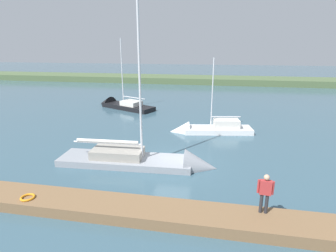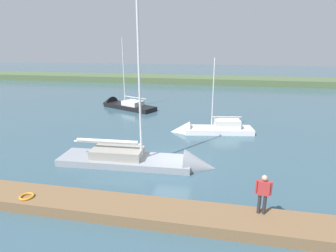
# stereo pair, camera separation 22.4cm
# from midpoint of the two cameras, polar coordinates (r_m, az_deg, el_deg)

# --- Properties ---
(ground_plane) EXTENTS (200.00, 200.00, 0.00)m
(ground_plane) POSITION_cam_midpoint_polar(r_m,az_deg,el_deg) (17.83, 0.31, -7.73)
(ground_plane) COLOR #385666
(far_shoreline) EXTENTS (180.00, 8.00, 2.40)m
(far_shoreline) POSITION_cam_midpoint_polar(r_m,az_deg,el_deg) (57.53, 7.55, 9.13)
(far_shoreline) COLOR #4C603D
(far_shoreline) RESTS_ON ground_plane
(dock_pier) EXTENTS (22.69, 1.82, 0.53)m
(dock_pier) POSITION_cam_midpoint_polar(r_m,az_deg,el_deg) (12.58, -4.69, -17.73)
(dock_pier) COLOR brown
(dock_pier) RESTS_ON ground_plane
(life_ring_buoy) EXTENTS (0.66, 0.66, 0.10)m
(life_ring_buoy) POSITION_cam_midpoint_polar(r_m,az_deg,el_deg) (14.56, -28.12, -13.26)
(life_ring_buoy) COLOR orange
(life_ring_buoy) RESTS_ON dock_pier
(sailboat_far_left) EXTENTS (7.40, 2.98, 7.38)m
(sailboat_far_left) POSITION_cam_midpoint_polar(r_m,az_deg,el_deg) (24.02, 7.78, -1.04)
(sailboat_far_left) COLOR white
(sailboat_far_left) RESTS_ON ground_plane
(sailboat_behind_pier) EXTENTS (8.56, 5.55, 9.24)m
(sailboat_behind_pier) POSITION_cam_midpoint_polar(r_m,az_deg,el_deg) (34.18, -10.46, 4.24)
(sailboat_behind_pier) COLOR black
(sailboat_behind_pier) RESTS_ON ground_plane
(sailboat_mid_channel) EXTENTS (10.26, 2.71, 11.46)m
(sailboat_mid_channel) POSITION_cam_midpoint_polar(r_m,az_deg,el_deg) (17.42, -4.12, -7.90)
(sailboat_mid_channel) COLOR gray
(sailboat_mid_channel) RESTS_ON ground_plane
(person_on_dock) EXTENTS (0.67, 0.26, 1.79)m
(person_on_dock) POSITION_cam_midpoint_polar(r_m,az_deg,el_deg) (12.13, 19.49, -12.89)
(person_on_dock) COLOR #28282D
(person_on_dock) RESTS_ON dock_pier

